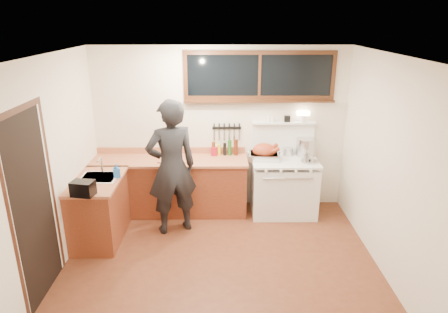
{
  "coord_description": "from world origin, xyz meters",
  "views": [
    {
      "loc": [
        0.01,
        -4.41,
        3.0
      ],
      "look_at": [
        0.05,
        0.85,
        1.15
      ],
      "focal_mm": 32.0,
      "sensor_mm": 36.0,
      "label": 1
    }
  ],
  "objects_px": {
    "vintage_stove": "(283,185)",
    "cutting_board": "(174,158)",
    "roast_turkey": "(264,153)",
    "man": "(172,168)"
  },
  "relations": [
    {
      "from": "cutting_board",
      "to": "roast_turkey",
      "type": "height_order",
      "value": "roast_turkey"
    },
    {
      "from": "roast_turkey",
      "to": "cutting_board",
      "type": "bearing_deg",
      "value": -175.81
    },
    {
      "from": "vintage_stove",
      "to": "man",
      "type": "relative_size",
      "value": 0.81
    },
    {
      "from": "vintage_stove",
      "to": "man",
      "type": "distance_m",
      "value": 1.85
    },
    {
      "from": "cutting_board",
      "to": "man",
      "type": "bearing_deg",
      "value": -87.52
    },
    {
      "from": "vintage_stove",
      "to": "man",
      "type": "bearing_deg",
      "value": -161.65
    },
    {
      "from": "vintage_stove",
      "to": "cutting_board",
      "type": "bearing_deg",
      "value": -177.32
    },
    {
      "from": "man",
      "to": "cutting_board",
      "type": "height_order",
      "value": "man"
    },
    {
      "from": "vintage_stove",
      "to": "cutting_board",
      "type": "relative_size",
      "value": 3.19
    },
    {
      "from": "man",
      "to": "roast_turkey",
      "type": "height_order",
      "value": "man"
    }
  ]
}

